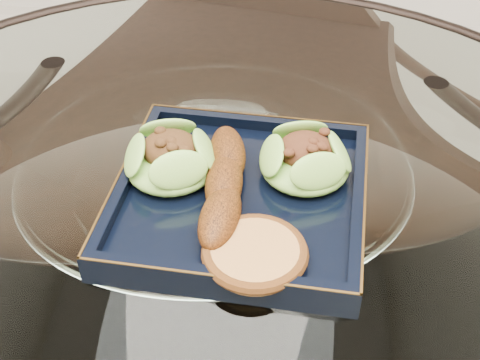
{
  "coord_description": "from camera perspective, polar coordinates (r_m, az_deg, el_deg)",
  "views": [
    {
      "loc": [
        0.08,
        -0.56,
        1.26
      ],
      "look_at": [
        0.03,
        -0.02,
        0.8
      ],
      "focal_mm": 50.0,
      "sensor_mm": 36.0,
      "label": 1
    }
  ],
  "objects": [
    {
      "name": "lettuce_wrap_left",
      "position": [
        0.75,
        -5.93,
        1.65
      ],
      "size": [
        0.11,
        0.11,
        0.04
      ],
      "primitive_type": "ellipsoid",
      "rotation": [
        0.0,
        0.0,
        -0.11
      ],
      "color": "#60922A",
      "rests_on": "navy_plate"
    },
    {
      "name": "navy_plate",
      "position": [
        0.74,
        -0.0,
        -1.79
      ],
      "size": [
        0.29,
        0.29,
        0.02
      ],
      "primitive_type": "cube",
      "rotation": [
        0.0,
        0.0,
        -0.07
      ],
      "color": "black",
      "rests_on": "dining_table"
    },
    {
      "name": "dining_table",
      "position": [
        0.87,
        -1.84,
        -9.48
      ],
      "size": [
        1.13,
        1.13,
        0.77
      ],
      "color": "white",
      "rests_on": "ground"
    },
    {
      "name": "dining_chair",
      "position": [
        1.32,
        -0.09,
        4.76
      ],
      "size": [
        0.46,
        0.46,
        0.89
      ],
      "rotation": [
        0.0,
        0.0,
        -0.21
      ],
      "color": "black",
      "rests_on": "ground"
    },
    {
      "name": "roasted_plantain",
      "position": [
        0.72,
        -1.37,
        -0.27
      ],
      "size": [
        0.05,
        0.19,
        0.04
      ],
      "primitive_type": "ellipsoid",
      "rotation": [
        0.0,
        0.0,
        1.61
      ],
      "color": "#6B300B",
      "rests_on": "navy_plate"
    },
    {
      "name": "crumb_patty",
      "position": [
        0.65,
        1.28,
        -6.38
      ],
      "size": [
        0.1,
        0.1,
        0.02
      ],
      "primitive_type": "cylinder",
      "rotation": [
        0.0,
        0.0,
        -0.13
      ],
      "color": "#BF833F",
      "rests_on": "navy_plate"
    },
    {
      "name": "lettuce_wrap_right",
      "position": [
        0.75,
        5.57,
        1.56
      ],
      "size": [
        0.11,
        0.11,
        0.04
      ],
      "primitive_type": "ellipsoid",
      "rotation": [
        0.0,
        0.0,
        -0.15
      ],
      "color": "#61AF33",
      "rests_on": "navy_plate"
    }
  ]
}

